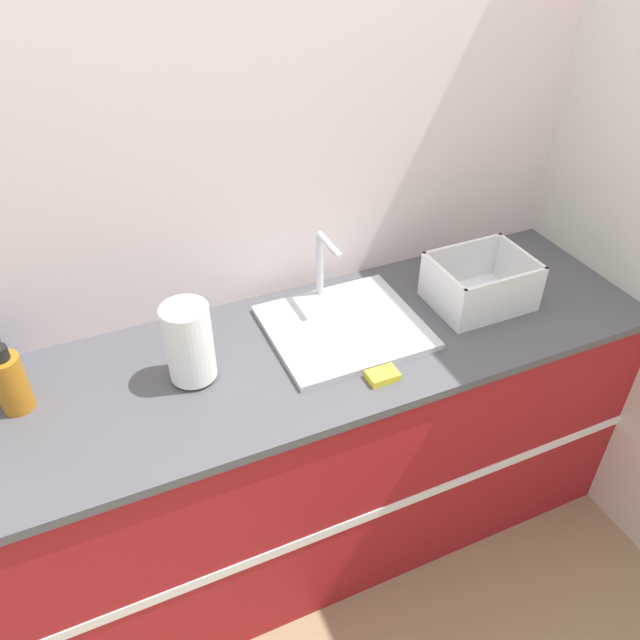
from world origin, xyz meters
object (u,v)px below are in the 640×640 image
dish_rack (479,286)px  paper_towel_roll (189,343)px  bottle_amber (10,382)px  sink (343,324)px

dish_rack → paper_towel_roll: bearing=178.9°
paper_towel_roll → bottle_amber: paper_towel_roll is taller
paper_towel_roll → sink: bearing=3.8°
bottle_amber → paper_towel_roll: bearing=-9.1°
sink → dish_rack: (0.48, -0.05, 0.05)m
sink → dish_rack: 0.48m
paper_towel_roll → dish_rack: size_ratio=0.78×
dish_rack → bottle_amber: bearing=176.3°
sink → paper_towel_roll: bearing=-176.2°
sink → bottle_amber: size_ratio=2.27×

